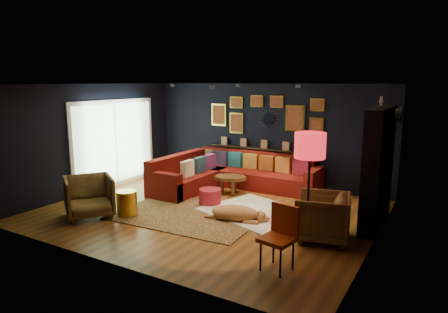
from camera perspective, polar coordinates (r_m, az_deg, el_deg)
The scene contains 20 objects.
floor at distance 8.35m, azimuth -2.15°, elevation -7.86°, with size 6.50×6.50×0.00m, color brown.
room_walls at distance 7.99m, azimuth -2.23°, elevation 3.04°, with size 6.50×6.50×6.50m.
sectional at distance 10.06m, azimuth 0.43°, elevation -2.71°, with size 3.41×2.69×0.86m.
ledge at distance 10.42m, azimuth 5.77°, elevation 1.06°, with size 3.20×0.12×0.04m, color black.
gallery_wall at distance 10.35m, azimuth 5.88°, elevation 5.95°, with size 3.15×0.04×1.02m.
sunburst_mirror at distance 10.32m, azimuth 6.45°, elevation 5.32°, with size 0.47×0.16×0.47m.
fireplace at distance 7.83m, azimuth 21.07°, elevation -2.09°, with size 0.31×1.60×2.20m.
deer_head at distance 8.17m, azimuth 22.47°, elevation 5.64°, with size 0.50×0.28×0.45m.
sliding_door at distance 10.55m, azimuth -15.28°, elevation 1.84°, with size 0.06×2.80×2.20m.
ceiling_spots at distance 8.60m, azimuth 0.64°, elevation 10.05°, with size 3.30×2.50×0.06m.
shag_rug at distance 8.21m, azimuth 5.27°, elevation -8.12°, with size 2.28×1.66×0.03m, color silver.
leopard_rug at distance 8.18m, azimuth -4.96°, elevation -8.23°, with size 2.86×2.04×0.02m, color #B88649.
coffee_table at distance 9.54m, azimuth 0.88°, elevation -3.29°, with size 0.96×0.86×0.40m.
pouf at distance 8.76m, azimuth -2.00°, elevation -5.67°, with size 0.48×0.48×0.31m, color maroon.
armchair_left at distance 8.36m, azimuth -18.71°, elevation -5.19°, with size 0.88×0.82×0.90m, color #AF863E.
armchair_right at distance 7.00m, azimuth 13.87°, elevation -8.07°, with size 0.86×0.81×0.89m, color #AF863E.
gold_stool at distance 8.27m, azimuth -13.70°, elevation -6.51°, with size 0.41×0.41×0.51m, color gold.
orange_chair at distance 5.82m, azimuth 8.07°, elevation -10.64°, with size 0.51×0.51×0.93m.
floor_lamp at distance 6.62m, azimuth 12.18°, elevation 0.95°, with size 0.51×0.51×1.85m.
dog at distance 7.75m, azimuth 1.60°, elevation -7.64°, with size 1.30×0.64×0.41m, color #AE7141, non-canonical shape.
Camera 1 is at (4.27, -6.66, 2.67)m, focal length 32.00 mm.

